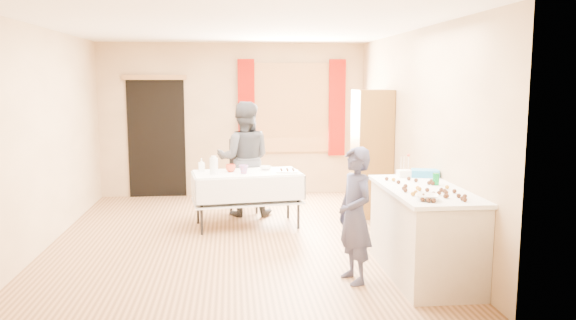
{
  "coord_description": "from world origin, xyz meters",
  "views": [
    {
      "loc": [
        -0.04,
        -6.89,
        1.99
      ],
      "look_at": [
        0.66,
        0.0,
        0.99
      ],
      "focal_mm": 35.0,
      "sensor_mm": 36.0,
      "label": 1
    }
  ],
  "objects": [
    {
      "name": "cake_balls",
      "position": [
        1.84,
        -1.75,
        0.93
      ],
      "size": [
        0.51,
        1.15,
        0.04
      ],
      "color": "#3F2314",
      "rests_on": "counter"
    },
    {
      "name": "woman",
      "position": [
        0.14,
        1.25,
        0.84
      ],
      "size": [
        0.91,
        0.76,
        1.67
      ],
      "primitive_type": "imported",
      "rotation": [
        0.0,
        0.0,
        3.06
      ],
      "color": "black",
      "rests_on": "floor"
    },
    {
      "name": "cabinet",
      "position": [
        1.99,
        1.05,
        0.92
      ],
      "size": [
        0.5,
        0.6,
        1.84
      ],
      "primitive_type": "cube",
      "color": "brown",
      "rests_on": "floor"
    },
    {
      "name": "girl",
      "position": [
        1.15,
        -1.64,
        0.67
      ],
      "size": [
        0.66,
        0.58,
        1.34
      ],
      "primitive_type": "imported",
      "rotation": [
        0.0,
        0.0,
        -1.3
      ],
      "color": "#282A47",
      "rests_on": "floor"
    },
    {
      "name": "party_table",
      "position": [
        0.16,
        0.59,
        0.45
      ],
      "size": [
        1.54,
        0.94,
        0.75
      ],
      "rotation": [
        0.0,
        0.0,
        0.14
      ],
      "color": "black",
      "rests_on": "floor"
    },
    {
      "name": "chair",
      "position": [
        0.14,
        1.52,
        0.32
      ],
      "size": [
        0.46,
        0.46,
        1.08
      ],
      "rotation": [
        0.0,
        0.0,
        -0.04
      ],
      "color": "black",
      "rests_on": "floor"
    },
    {
      "name": "foam_block",
      "position": [
        1.87,
        -0.9,
        0.95
      ],
      "size": [
        0.16,
        0.12,
        0.08
      ],
      "primitive_type": "cube",
      "rotation": [
        0.0,
        0.0,
        0.11
      ],
      "color": "white",
      "rests_on": "counter"
    },
    {
      "name": "doorway",
      "position": [
        -1.3,
        2.73,
        1.0
      ],
      "size": [
        0.95,
        0.04,
        2.0
      ],
      "primitive_type": "cube",
      "color": "black",
      "rests_on": "floor"
    },
    {
      "name": "mixing_bowl",
      "position": [
        1.71,
        -2.09,
        0.94
      ],
      "size": [
        0.33,
        0.33,
        0.05
      ],
      "primitive_type": "imported",
      "rotation": [
        0.0,
        0.0,
        -0.32
      ],
      "color": "white",
      "rests_on": "counter"
    },
    {
      "name": "counter",
      "position": [
        1.89,
        -1.54,
        0.45
      ],
      "size": [
        0.77,
        1.63,
        0.91
      ],
      "color": "beige",
      "rests_on": "floor"
    },
    {
      "name": "bottle",
      "position": [
        -0.45,
        0.7,
        0.84
      ],
      "size": [
        0.09,
        0.1,
        0.18
      ],
      "primitive_type": "imported",
      "rotation": [
        0.0,
        0.0,
        0.09
      ],
      "color": "white",
      "rests_on": "party_table"
    },
    {
      "name": "door_lintel",
      "position": [
        -1.3,
        2.7,
        2.02
      ],
      "size": [
        1.05,
        0.06,
        0.08
      ],
      "primitive_type": "cube",
      "color": "olive",
      "rests_on": "wall_back"
    },
    {
      "name": "curtain_right",
      "position": [
        1.78,
        2.67,
        1.5
      ],
      "size": [
        0.28,
        0.06,
        1.65
      ],
      "primitive_type": "cube",
      "color": "#8B0D04",
      "rests_on": "wall_back"
    },
    {
      "name": "cup_rainbow",
      "position": [
        0.12,
        0.46,
        0.81
      ],
      "size": [
        0.21,
        0.21,
        0.11
      ],
      "primitive_type": "imported",
      "rotation": [
        0.0,
        0.0,
        0.39
      ],
      "color": "red",
      "rests_on": "party_table"
    },
    {
      "name": "ceiling",
      "position": [
        0.0,
        0.0,
        2.61
      ],
      "size": [
        4.5,
        5.5,
        0.02
      ],
      "primitive_type": "cube",
      "color": "white",
      "rests_on": "floor"
    },
    {
      "name": "window_pane",
      "position": [
        1.0,
        2.71,
        1.5
      ],
      "size": [
        1.2,
        0.02,
        1.4
      ],
      "primitive_type": "cube",
      "color": "white",
      "rests_on": "wall_back"
    },
    {
      "name": "small_bowl",
      "position": [
        0.43,
        0.75,
        0.77
      ],
      "size": [
        0.26,
        0.26,
        0.05
      ],
      "primitive_type": "imported",
      "rotation": [
        0.0,
        0.0,
        0.34
      ],
      "color": "white",
      "rests_on": "party_table"
    },
    {
      "name": "floor",
      "position": [
        0.0,
        0.0,
        -0.01
      ],
      "size": [
        4.5,
        5.5,
        0.02
      ],
      "primitive_type": "cube",
      "color": "#9E7047",
      "rests_on": "ground"
    },
    {
      "name": "cup_red",
      "position": [
        -0.06,
        0.61,
        0.8
      ],
      "size": [
        0.16,
        0.16,
        0.1
      ],
      "primitive_type": "imported",
      "rotation": [
        0.0,
        0.0,
        0.1
      ],
      "color": "#BD3C21",
      "rests_on": "party_table"
    },
    {
      "name": "wall_left",
      "position": [
        -2.26,
        0.0,
        1.3
      ],
      "size": [
        0.02,
        5.5,
        2.6
      ],
      "primitive_type": "cube",
      "color": "tan",
      "rests_on": "floor"
    },
    {
      "name": "curtain_left",
      "position": [
        0.22,
        2.67,
        1.5
      ],
      "size": [
        0.28,
        0.06,
        1.65
      ],
      "primitive_type": "cube",
      "color": "#8B0D04",
      "rests_on": "wall_back"
    },
    {
      "name": "pastry_tray",
      "position": [
        0.7,
        0.51,
        0.76
      ],
      "size": [
        0.31,
        0.25,
        0.02
      ],
      "primitive_type": "cube",
      "rotation": [
        0.0,
        0.0,
        -0.18
      ],
      "color": "white",
      "rests_on": "party_table"
    },
    {
      "name": "wall_front",
      "position": [
        0.0,
        -2.76,
        1.3
      ],
      "size": [
        4.5,
        0.02,
        2.6
      ],
      "primitive_type": "cube",
      "color": "tan",
      "rests_on": "floor"
    },
    {
      "name": "window_frame",
      "position": [
        1.0,
        2.72,
        1.5
      ],
      "size": [
        1.32,
        0.06,
        1.52
      ],
      "primitive_type": "cube",
      "color": "olive",
      "rests_on": "wall_back"
    },
    {
      "name": "pitcher",
      "position": [
        -0.27,
        0.44,
        0.86
      ],
      "size": [
        0.15,
        0.15,
        0.22
      ],
      "primitive_type": "cylinder",
      "rotation": [
        0.0,
        0.0,
        0.47
      ],
      "color": "silver",
      "rests_on": "party_table"
    },
    {
      "name": "wall_right",
      "position": [
        2.26,
        0.0,
        1.3
      ],
      "size": [
        0.02,
        5.5,
        2.6
      ],
      "primitive_type": "cube",
      "color": "tan",
      "rests_on": "floor"
    },
    {
      "name": "soda_can",
      "position": [
        2.05,
        -1.39,
        0.97
      ],
      "size": [
        0.07,
        0.07,
        0.12
      ],
      "primitive_type": "cylinder",
      "rotation": [
        0.0,
        0.0,
        0.13
      ],
      "color": "#087B2D",
      "rests_on": "counter"
    },
    {
      "name": "wall_back",
      "position": [
        0.0,
        2.76,
        1.3
      ],
      "size": [
        4.5,
        0.02,
        2.6
      ],
      "primitive_type": "cube",
      "color": "tan",
      "rests_on": "floor"
    },
    {
      "name": "blue_basket",
      "position": [
        2.11,
        -0.9,
        0.95
      ],
      "size": [
        0.34,
        0.27,
        0.08
      ],
      "primitive_type": "cube",
      "rotation": [
        0.0,
        0.0,
        -0.28
      ],
      "color": "#2584C4",
      "rests_on": "counter"
    }
  ]
}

